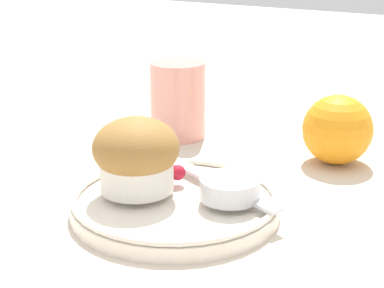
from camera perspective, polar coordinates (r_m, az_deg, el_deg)
The scene contains 8 objects.
ground_plane at distance 0.62m, azimuth 0.15°, elevation -6.21°, with size 3.00×3.00×0.00m, color beige.
plate at distance 0.61m, azimuth -1.50°, elevation -5.29°, with size 0.20×0.20×0.02m.
muffin at distance 0.61m, azimuth -4.98°, elevation -1.01°, with size 0.08×0.08×0.07m.
cream_ramekin at distance 0.60m, azimuth 3.38°, elevation -3.87°, with size 0.06×0.06×0.02m.
berry_pair at distance 0.64m, azimuth -1.85°, elevation -2.43°, with size 0.03×0.02×0.02m.
butter_knife at distance 0.64m, azimuth 1.47°, elevation -3.03°, with size 0.19×0.09×0.00m.
orange_fruit at distance 0.75m, azimuth 12.80°, elevation 1.26°, with size 0.08×0.08×0.08m.
juice_glass at distance 0.82m, azimuth -1.27°, elevation 3.94°, with size 0.07×0.07×0.10m.
Camera 1 is at (0.28, -0.48, 0.26)m, focal length 60.00 mm.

